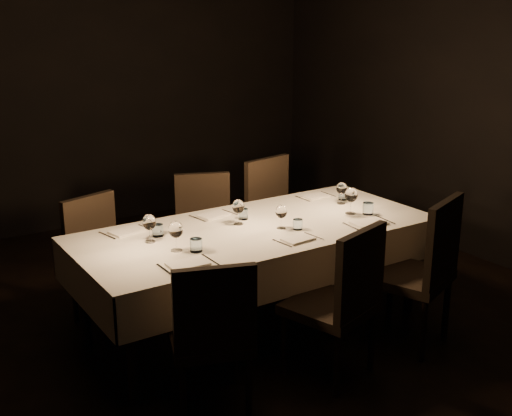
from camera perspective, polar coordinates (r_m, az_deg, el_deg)
room at (r=4.29m, az=-0.00°, el=7.68°), size 5.01×6.01×3.01m
dining_table at (r=4.49m, az=-0.00°, el=-2.60°), size 2.52×1.12×0.76m
chair_near_left at (r=3.60m, az=-3.93°, el=-10.80°), size 0.57×0.57×0.93m
place_setting_near_left at (r=3.95m, az=-6.41°, el=-3.15°), size 0.35×0.41×0.20m
chair_near_center at (r=3.95m, az=7.64°, el=-7.81°), size 0.59×0.59×0.99m
place_setting_near_center at (r=4.35m, az=3.05°, el=-1.33°), size 0.31×0.39×0.17m
chair_near_right at (r=4.44m, az=14.52°, el=-5.03°), size 0.65×0.65×1.05m
place_setting_near_right at (r=4.73m, az=9.26°, el=0.14°), size 0.37×0.42×0.20m
chair_far_left at (r=4.82m, az=-13.67°, el=-3.92°), size 0.56×0.56×0.93m
place_setting_far_left at (r=4.30m, az=-9.89°, el=-1.69°), size 0.35×0.41×0.19m
chair_far_center at (r=5.25m, az=-4.59°, el=-1.66°), size 0.59×0.59×0.94m
place_setting_far_center at (r=4.59m, az=-2.16°, el=-0.28°), size 0.34×0.40×0.18m
chair_far_right at (r=5.49m, az=1.88°, el=-0.43°), size 0.57×0.57×1.01m
place_setting_far_right at (r=5.12m, az=6.93°, el=1.38°), size 0.31×0.40×0.17m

